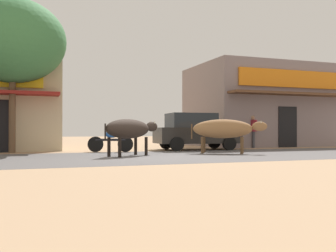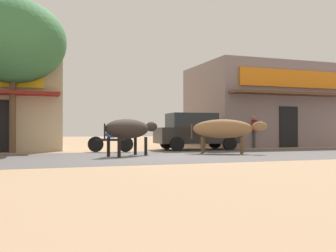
{
  "view_description": "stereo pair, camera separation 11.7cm",
  "coord_description": "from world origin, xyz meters",
  "px_view_note": "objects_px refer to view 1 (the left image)",
  "views": [
    {
      "loc": [
        -3.55,
        -12.47,
        0.9
      ],
      "look_at": [
        1.67,
        2.02,
        1.05
      ],
      "focal_mm": 41.58,
      "sensor_mm": 36.0,
      "label": 1
    },
    {
      "loc": [
        -3.44,
        -12.51,
        0.9
      ],
      "look_at": [
        1.67,
        2.02,
        1.05
      ],
      "focal_mm": 41.58,
      "sensor_mm": 36.0,
      "label": 2
    }
  ],
  "objects_px": {
    "cow_near_brown": "(129,129)",
    "parked_motorcycle": "(111,140)",
    "roadside_tree": "(13,41)",
    "cow_far_dark": "(224,129)",
    "pedestrian_by_shop": "(252,129)",
    "parked_hatchback_car": "(195,131)"
  },
  "relations": [
    {
      "from": "cow_near_brown",
      "to": "parked_motorcycle",
      "type": "bearing_deg",
      "value": 92.51
    },
    {
      "from": "roadside_tree",
      "to": "cow_far_dark",
      "type": "xyz_separation_m",
      "value": [
        7.67,
        -2.95,
        -3.43
      ]
    },
    {
      "from": "roadside_tree",
      "to": "pedestrian_by_shop",
      "type": "distance_m",
      "value": 11.67
    },
    {
      "from": "roadside_tree",
      "to": "pedestrian_by_shop",
      "type": "bearing_deg",
      "value": 2.9
    },
    {
      "from": "parked_motorcycle",
      "to": "cow_far_dark",
      "type": "distance_m",
      "value": 4.55
    },
    {
      "from": "parked_hatchback_car",
      "to": "pedestrian_by_shop",
      "type": "height_order",
      "value": "parked_hatchback_car"
    },
    {
      "from": "pedestrian_by_shop",
      "to": "cow_far_dark",
      "type": "bearing_deg",
      "value": -134.65
    },
    {
      "from": "parked_motorcycle",
      "to": "pedestrian_by_shop",
      "type": "xyz_separation_m",
      "value": [
        7.39,
        1.25,
        0.47
      ]
    },
    {
      "from": "roadside_tree",
      "to": "parked_motorcycle",
      "type": "relative_size",
      "value": 3.35
    },
    {
      "from": "parked_hatchback_car",
      "to": "parked_motorcycle",
      "type": "distance_m",
      "value": 3.97
    },
    {
      "from": "roadside_tree",
      "to": "parked_hatchback_car",
      "type": "bearing_deg",
      "value": -1.34
    },
    {
      "from": "pedestrian_by_shop",
      "to": "parked_hatchback_car",
      "type": "bearing_deg",
      "value": -167.86
    },
    {
      "from": "cow_near_brown",
      "to": "cow_far_dark",
      "type": "bearing_deg",
      "value": 4.39
    },
    {
      "from": "parked_motorcycle",
      "to": "parked_hatchback_car",
      "type": "bearing_deg",
      "value": 7.35
    },
    {
      "from": "cow_far_dark",
      "to": "cow_near_brown",
      "type": "bearing_deg",
      "value": -175.61
    },
    {
      "from": "pedestrian_by_shop",
      "to": "cow_near_brown",
      "type": "bearing_deg",
      "value": -152.36
    },
    {
      "from": "parked_hatchback_car",
      "to": "parked_motorcycle",
      "type": "xyz_separation_m",
      "value": [
        -3.92,
        -0.51,
        -0.37
      ]
    },
    {
      "from": "roadside_tree",
      "to": "cow_far_dark",
      "type": "relative_size",
      "value": 2.27
    },
    {
      "from": "roadside_tree",
      "to": "cow_far_dark",
      "type": "distance_m",
      "value": 8.9
    },
    {
      "from": "cow_far_dark",
      "to": "parked_motorcycle",
      "type": "bearing_deg",
      "value": 149.92
    },
    {
      "from": "roadside_tree",
      "to": "parked_motorcycle",
      "type": "height_order",
      "value": "roadside_tree"
    },
    {
      "from": "roadside_tree",
      "to": "cow_near_brown",
      "type": "xyz_separation_m",
      "value": [
        3.86,
        -3.25,
        -3.44
      ]
    }
  ]
}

